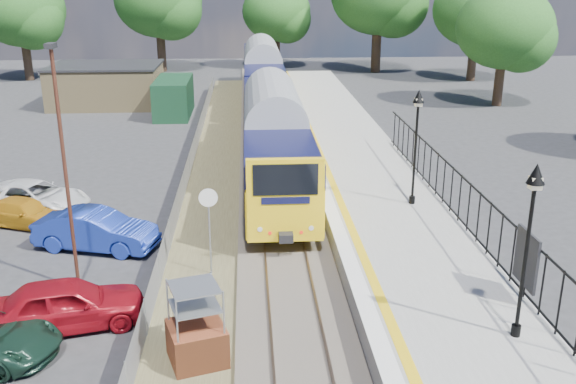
{
  "coord_description": "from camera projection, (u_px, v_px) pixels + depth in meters",
  "views": [
    {
      "loc": [
        -1.24,
        -17.96,
        9.71
      ],
      "look_at": [
        0.19,
        4.5,
        2.0
      ],
      "focal_mm": 40.0,
      "sensor_mm": 36.0,
      "label": 1
    }
  ],
  "objects": [
    {
      "name": "speed_sign",
      "position": [
        209.0,
        216.0,
        21.03
      ],
      "size": [
        0.63,
        0.12,
        3.11
      ],
      "rotation": [
        0.0,
        0.0,
        0.08
      ],
      "color": "#999EA3",
      "rests_on": "ground"
    },
    {
      "name": "platform_edge",
      "position": [
        328.0,
        189.0,
        27.56
      ],
      "size": [
        0.9,
        70.0,
        0.01
      ],
      "color": "silver",
      "rests_on": "platform"
    },
    {
      "name": "victorian_lamp_north",
      "position": [
        417.0,
        121.0,
        24.77
      ],
      "size": [
        0.44,
        0.44,
        4.6
      ],
      "color": "black",
      "rests_on": "platform"
    },
    {
      "name": "car_yellow",
      "position": [
        25.0,
        213.0,
        25.82
      ],
      "size": [
        4.09,
        2.77,
        1.1
      ],
      "primitive_type": "imported",
      "rotation": [
        0.0,
        0.0,
        1.21
      ],
      "color": "#C18216",
      "rests_on": "ground"
    },
    {
      "name": "brick_plinth",
      "position": [
        196.0,
        326.0,
        16.53
      ],
      "size": [
        1.75,
        1.75,
        2.26
      ],
      "rotation": [
        0.0,
        0.0,
        0.3
      ],
      "color": "brown",
      "rests_on": "ground"
    },
    {
      "name": "victorian_lamp_south",
      "position": [
        532.0,
        211.0,
        15.34
      ],
      "size": [
        0.44,
        0.44,
        4.6
      ],
      "color": "black",
      "rests_on": "platform"
    },
    {
      "name": "wire_fence",
      "position": [
        188.0,
        171.0,
        31.06
      ],
      "size": [
        0.06,
        52.0,
        1.2
      ],
      "color": "#999EA3",
      "rests_on": "ground"
    },
    {
      "name": "car_blue",
      "position": [
        96.0,
        230.0,
        23.57
      ],
      "size": [
        4.75,
        2.7,
        1.48
      ],
      "primitive_type": "imported",
      "rotation": [
        0.0,
        0.0,
        1.3
      ],
      "color": "#19319A",
      "rests_on": "ground"
    },
    {
      "name": "ground",
      "position": [
        291.0,
        298.0,
        20.18
      ],
      "size": [
        120.0,
        120.0,
        0.0
      ],
      "primitive_type": "plane",
      "color": "#2D2D30",
      "rests_on": "ground"
    },
    {
      "name": "train",
      "position": [
        267.0,
        93.0,
        41.39
      ],
      "size": [
        2.82,
        40.83,
        3.51
      ],
      "color": "yellow",
      "rests_on": "ground"
    },
    {
      "name": "car_red",
      "position": [
        67.0,
        304.0,
        18.3
      ],
      "size": [
        4.68,
        2.75,
        1.49
      ],
      "primitive_type": "imported",
      "rotation": [
        0.0,
        0.0,
        1.81
      ],
      "color": "maroon",
      "rests_on": "ground"
    },
    {
      "name": "platform",
      "position": [
        375.0,
        198.0,
        27.84
      ],
      "size": [
        5.0,
        70.0,
        0.9
      ],
      "primitive_type": "cube",
      "color": "gray",
      "rests_on": "ground"
    },
    {
      "name": "carpark_lamp",
      "position": [
        64.0,
        158.0,
        19.41
      ],
      "size": [
        0.25,
        0.5,
        7.81
      ],
      "color": "#462217",
      "rests_on": "ground"
    },
    {
      "name": "track_bed",
      "position": [
        266.0,
        195.0,
        29.25
      ],
      "size": [
        5.9,
        80.0,
        0.29
      ],
      "color": "#473F38",
      "rests_on": "ground"
    },
    {
      "name": "palisade_fence",
      "position": [
        476.0,
        214.0,
        22.09
      ],
      "size": [
        0.12,
        26.0,
        2.0
      ],
      "color": "black",
      "rests_on": "platform"
    },
    {
      "name": "outbuilding",
      "position": [
        119.0,
        87.0,
        48.49
      ],
      "size": [
        10.8,
        10.1,
        3.12
      ],
      "color": "#998456",
      "rests_on": "ground"
    },
    {
      "name": "tree_line",
      "position": [
        275.0,
        9.0,
        57.77
      ],
      "size": [
        56.8,
        43.8,
        11.88
      ],
      "color": "#332319",
      "rests_on": "ground"
    },
    {
      "name": "car_white",
      "position": [
        34.0,
        197.0,
        27.25
      ],
      "size": [
        5.26,
        3.74,
        1.33
      ],
      "primitive_type": "imported",
      "rotation": [
        0.0,
        0.0,
        1.22
      ],
      "color": "silver",
      "rests_on": "ground"
    }
  ]
}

